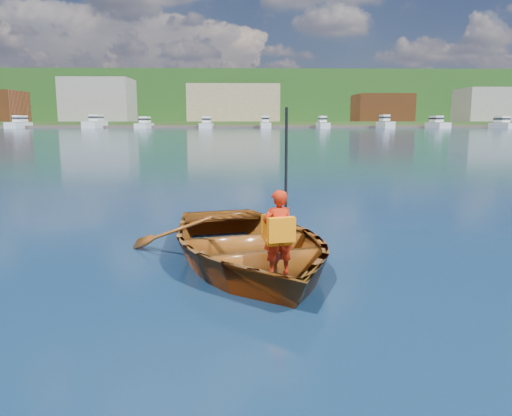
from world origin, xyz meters
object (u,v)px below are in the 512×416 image
(child_paddler, at_px, (278,232))
(marina_yachts, at_px, (252,124))
(dock, at_px, (234,127))
(rowboat, at_px, (247,244))

(child_paddler, height_order, marina_yachts, marina_yachts)
(child_paddler, distance_m, marina_yachts, 143.20)
(child_paddler, relative_size, dock, 0.01)
(child_paddler, height_order, dock, child_paddler)
(marina_yachts, bearing_deg, rowboat, -90.85)
(rowboat, relative_size, child_paddler, 2.40)
(dock, height_order, marina_yachts, marina_yachts)
(dock, bearing_deg, marina_yachts, -41.03)
(marina_yachts, bearing_deg, child_paddler, -90.70)
(dock, xyz_separation_m, marina_yachts, (5.36, -4.66, 0.94))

